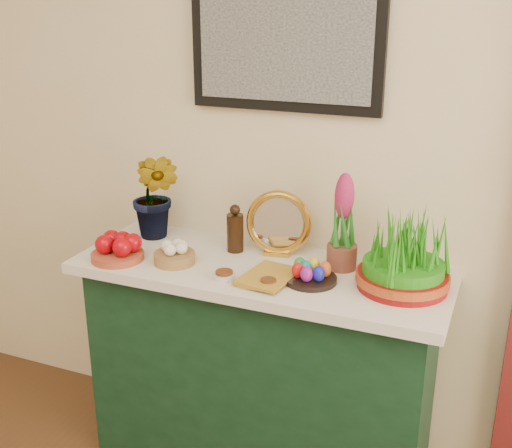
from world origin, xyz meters
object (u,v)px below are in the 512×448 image
(hyacinth_green, at_px, (155,182))
(book, at_px, (248,271))
(mirror, at_px, (279,224))
(sideboard, at_px, (261,372))
(wheatgrass_sabzeh, at_px, (404,257))

(hyacinth_green, height_order, book, hyacinth_green)
(hyacinth_green, bearing_deg, mirror, 4.53)
(sideboard, height_order, hyacinth_green, hyacinth_green)
(sideboard, distance_m, wheatgrass_sabzeh, 0.78)
(sideboard, height_order, book, book)
(hyacinth_green, relative_size, wheatgrass_sabzeh, 1.51)
(sideboard, relative_size, wheatgrass_sabzeh, 4.06)
(mirror, xyz_separation_m, wheatgrass_sabzeh, (0.50, -0.12, -0.01))
(hyacinth_green, relative_size, book, 2.16)
(hyacinth_green, distance_m, mirror, 0.54)
(sideboard, xyz_separation_m, book, (-0.01, -0.10, 0.48))
(sideboard, distance_m, mirror, 0.60)
(book, bearing_deg, wheatgrass_sabzeh, 19.42)
(sideboard, bearing_deg, hyacinth_green, 168.28)
(book, bearing_deg, sideboard, 92.77)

